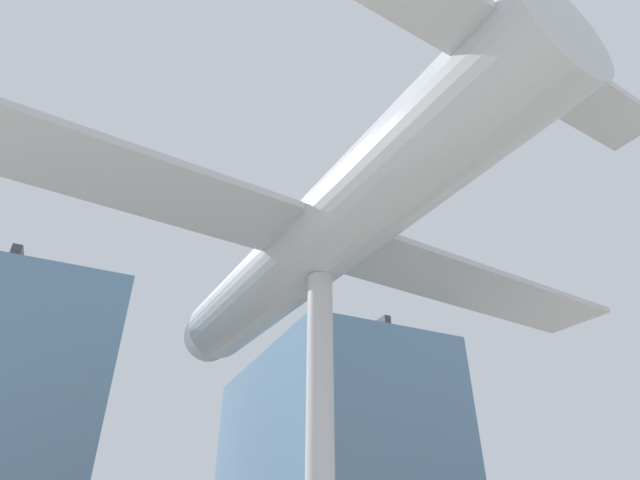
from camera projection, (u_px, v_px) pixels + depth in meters
The scene contains 3 objects.
glass_pavilion_right at pixel (328, 462), 27.66m from camera, with size 8.84×15.08×11.45m.
support_pylon_central at pixel (320, 429), 10.62m from camera, with size 0.62×0.62×7.24m.
suspended_airplane at pixel (316, 244), 13.25m from camera, with size 21.77×16.30×3.36m.
Camera 1 is at (-4.70, -10.12, 1.51)m, focal length 28.00 mm.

